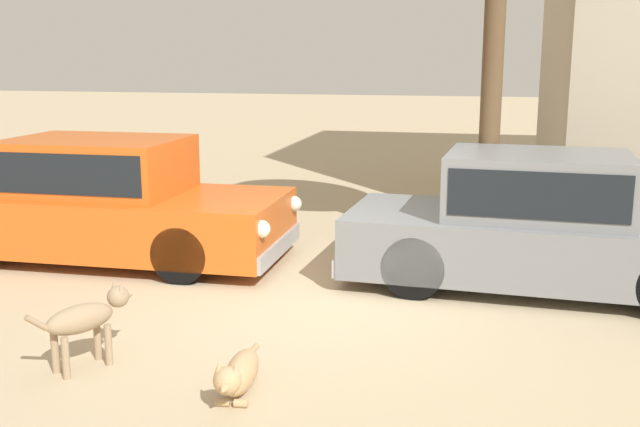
{
  "coord_description": "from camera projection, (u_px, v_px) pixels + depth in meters",
  "views": [
    {
      "loc": [
        1.75,
        -7.2,
        2.52
      ],
      "look_at": [
        0.04,
        0.2,
        0.9
      ],
      "focal_mm": 42.05,
      "sensor_mm": 36.0,
      "label": 1
    }
  ],
  "objects": [
    {
      "name": "ground_plane",
      "position": [
        311.0,
        302.0,
        7.77
      ],
      "size": [
        80.0,
        80.0,
        0.0
      ],
      "primitive_type": "plane",
      "color": "tan"
    },
    {
      "name": "stray_dog_spotted",
      "position": [
        87.0,
        318.0,
        6.08
      ],
      "size": [
        0.55,
        0.86,
        0.66
      ],
      "rotation": [
        0.0,
        0.0,
        1.04
      ],
      "color": "#997F60",
      "rests_on": "ground_plane"
    },
    {
      "name": "stray_dog_tan",
      "position": [
        239.0,
        374.0,
        5.64
      ],
      "size": [
        0.29,
        1.12,
        0.39
      ],
      "rotation": [
        0.0,
        0.0,
        4.8
      ],
      "color": "tan",
      "rests_on": "ground_plane"
    },
    {
      "name": "parked_sedan_second",
      "position": [
        538.0,
        223.0,
        8.14
      ],
      "size": [
        4.38,
        1.93,
        1.49
      ],
      "rotation": [
        0.0,
        0.0,
        -0.05
      ],
      "color": "slate",
      "rests_on": "ground_plane"
    },
    {
      "name": "parked_sedan_nearest",
      "position": [
        101.0,
        200.0,
        9.33
      ],
      "size": [
        4.72,
        1.87,
        1.51
      ],
      "rotation": [
        0.0,
        0.0,
        0.01
      ],
      "color": "#D15619",
      "rests_on": "ground_plane"
    }
  ]
}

